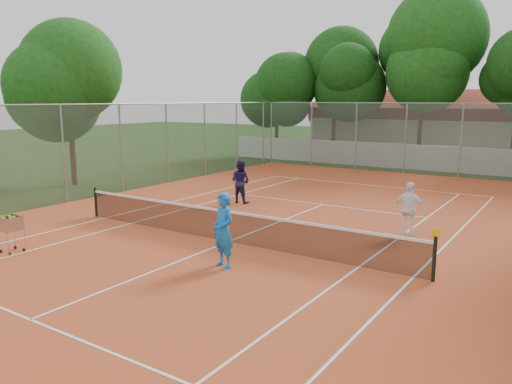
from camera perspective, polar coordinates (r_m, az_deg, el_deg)
The scene contains 12 objects.
ground at distance 14.94m, azimuth -3.18°, elevation -5.79°, with size 120.00×120.00×0.00m, color #17360E.
court_pad at distance 14.94m, azimuth -3.19°, elevation -5.75°, with size 18.00×34.00×0.02m, color #B74A23.
court_lines at distance 14.93m, azimuth -3.19°, elevation -5.70°, with size 10.98×23.78×0.01m, color white.
tennis_net at distance 14.81m, azimuth -3.21°, elevation -3.89°, with size 11.88×0.10×0.98m, color black.
perimeter_fence at distance 14.51m, azimuth -3.27°, elevation 1.82°, with size 18.00×34.00×4.00m, color slate.
boundary_wall at distance 31.87m, azimuth 17.64°, elevation 3.83°, with size 26.00×0.30×1.50m, color silver.
clubhouse at distance 41.90m, azimuth 18.91°, elevation 7.24°, with size 16.40×9.00×4.40m, color beige.
tropical_trees at distance 34.59m, azimuth 19.44°, elevation 11.28°, with size 29.00×19.00×10.00m, color #0D330C.
player_near at distance 12.51m, azimuth -3.74°, elevation -4.40°, with size 0.70×0.46×1.91m, color blue.
player_far_left at distance 20.36m, azimuth -1.79°, elevation 1.20°, with size 0.85×0.66×1.75m, color #1F184A.
player_far_right at distance 16.06m, azimuth 17.13°, elevation -1.89°, with size 0.99×0.41×1.70m, color white.
ball_hopper at distance 15.32m, azimuth -26.22°, elevation -4.22°, with size 0.54×0.54×1.12m, color #A8A9AF.
Camera 1 is at (8.57, -11.50, 4.19)m, focal length 35.00 mm.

